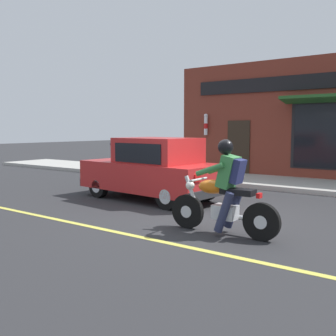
{
  "coord_description": "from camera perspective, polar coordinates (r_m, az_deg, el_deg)",
  "views": [
    {
      "loc": [
        -6.67,
        -4.09,
        1.79
      ],
      "look_at": [
        0.14,
        0.87,
        0.95
      ],
      "focal_mm": 42.0,
      "sensor_mm": 36.0,
      "label": 1
    }
  ],
  "objects": [
    {
      "name": "ground_plane",
      "position": [
        8.03,
        4.5,
        -7.21
      ],
      "size": [
        80.0,
        80.0,
        0.0
      ],
      "primitive_type": "plane",
      "color": "#2B2B2D"
    },
    {
      "name": "sidewalk_curb",
      "position": [
        14.18,
        5.8,
        -1.3
      ],
      "size": [
        2.6,
        22.0,
        0.14
      ],
      "primitive_type": "cube",
      "color": "#ADAAA3",
      "rests_on": "ground"
    },
    {
      "name": "lane_stripe",
      "position": [
        8.79,
        -19.11,
        -6.35
      ],
      "size": [
        0.12,
        19.8,
        0.01
      ],
      "primitive_type": "cube",
      "color": "#D1C64C",
      "rests_on": "ground"
    },
    {
      "name": "storefront_building",
      "position": [
        14.12,
        22.07,
        6.58
      ],
      "size": [
        1.25,
        11.0,
        4.2
      ],
      "color": "maroon",
      "rests_on": "ground"
    },
    {
      "name": "motorcycle_with_rider",
      "position": [
        6.72,
        8.11,
        -3.91
      ],
      "size": [
        0.56,
        2.02,
        1.62
      ],
      "color": "black",
      "rests_on": "ground"
    },
    {
      "name": "car_hatchback",
      "position": [
        9.95,
        -2.26,
        -0.22
      ],
      "size": [
        1.95,
        3.9,
        1.57
      ],
      "color": "black",
      "rests_on": "ground"
    }
  ]
}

